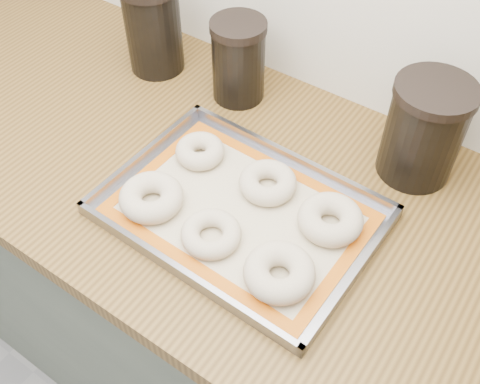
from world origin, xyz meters
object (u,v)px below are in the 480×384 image
Objects in this scene: baking_tray at (240,212)px; canister_mid at (238,60)px; bagel_back_left at (200,151)px; bagel_front_mid at (211,234)px; bagel_front_left at (151,197)px; bagel_back_mid at (268,183)px; canister_left at (153,26)px; bagel_front_right at (279,272)px; bagel_back_right at (330,219)px; canister_right at (424,131)px.

canister_mid is (-0.19, 0.27, 0.08)m from baking_tray.
bagel_front_mid is at bearing -47.14° from bagel_back_left.
bagel_front_left reaches higher than bagel_back_left.
bagel_back_left and bagel_back_mid have the same top height.
bagel_back_mid is at bearing -23.49° from canister_left.
bagel_front_mid is 0.50× the size of canister_left.
bagel_front_right is 0.14m from bagel_back_right.
canister_mid is (-0.32, 0.35, 0.06)m from bagel_front_right.
bagel_back_mid is 0.29m from canister_right.
bagel_front_mid is 0.91× the size of bagel_back_right.
bagel_front_right is at bearing -31.91° from canister_left.
canister_right reaches higher than baking_tray.
bagel_back_right is at bearing -19.30° from canister_left.
bagel_front_right reaches higher than bagel_back_right.
bagel_front_left is 0.27m from bagel_front_right.
bagel_front_mid is 0.53× the size of canister_right.
canister_left reaches higher than bagel_back_mid.
canister_mid is at bearing 125.38° from baking_tray.
bagel_back_mid is (-0.12, 0.15, -0.00)m from bagel_front_right.
bagel_front_left is at bearing -134.91° from bagel_back_mid.
bagel_front_mid is 0.42m from canister_right.
bagel_back_mid is 0.13m from bagel_back_right.
bagel_back_mid is (0.02, 0.15, 0.00)m from bagel_front_mid.
bagel_back_right is 0.58× the size of canister_right.
bagel_front_left is 0.99× the size of bagel_front_right.
bagel_back_right is at bearing 23.69° from baking_tray.
bagel_back_left is (-0.00, 0.14, -0.00)m from bagel_front_left.
bagel_front_right is (0.13, -0.08, 0.02)m from baking_tray.
canister_left reaches higher than baking_tray.
canister_mid is at bearing 148.01° from bagel_back_right.
canister_mid reaches higher than baking_tray.
canister_right is at bearing 53.91° from baking_tray.
canister_left is (-0.27, 0.33, 0.08)m from bagel_front_left.
canister_mid is (-0.06, 0.35, 0.06)m from bagel_front_left.
baking_tray is 2.44× the size of canister_right.
canister_right is (0.40, 0.01, 0.01)m from canister_mid.
bagel_front_mid is at bearing -95.81° from bagel_back_mid.
baking_tray is 2.68× the size of canister_mid.
bagel_back_left is at bearing -148.81° from canister_right.
canister_left reaches higher than bagel_back_left.
bagel_front_left is 0.13m from bagel_front_mid.
canister_left reaches higher than canister_right.
bagel_front_mid is 0.97× the size of bagel_back_mid.
bagel_back_mid is (0.15, 0.15, -0.00)m from bagel_front_left.
bagel_back_right is (0.14, 0.06, 0.02)m from baking_tray.
canister_right reaches higher than bagel_front_mid.
baking_tray is 4.09× the size of bagel_front_right.
canister_right is at bearing 0.75° from canister_mid.
bagel_front_mid is at bearing -61.71° from canister_mid.
bagel_front_mid is (-0.01, -0.08, 0.01)m from baking_tray.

